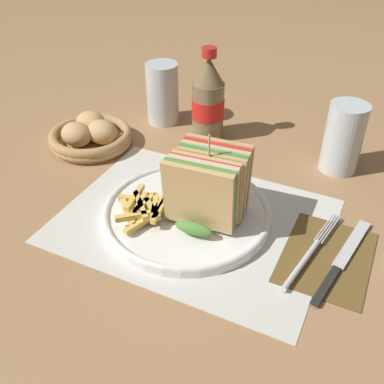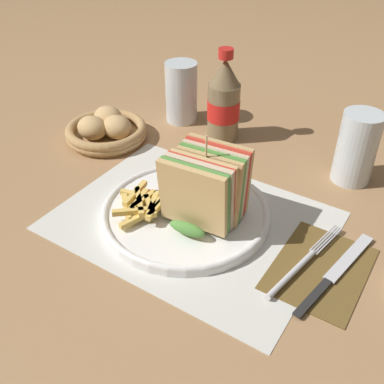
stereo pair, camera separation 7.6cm
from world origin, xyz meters
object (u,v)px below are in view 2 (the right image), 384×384
at_px(club_sandwich, 205,187).
at_px(coke_bottle_near, 224,102).
at_px(plate_main, 186,212).
at_px(knife, 335,273).
at_px(bread_basket, 106,130).
at_px(fork, 299,266).
at_px(glass_near, 357,148).
at_px(glass_far, 181,96).

xyz_separation_m(club_sandwich, coke_bottle_near, (-0.12, 0.27, 0.01)).
bearing_deg(plate_main, club_sandwich, 3.18).
relative_size(plate_main, knife, 1.35).
bearing_deg(coke_bottle_near, club_sandwich, -66.03).
bearing_deg(coke_bottle_near, knife, -38.36).
xyz_separation_m(knife, bread_basket, (-0.55, 0.13, 0.02)).
xyz_separation_m(plate_main, bread_basket, (-0.29, 0.13, 0.01)).
distance_m(fork, glass_near, 0.28).
xyz_separation_m(plate_main, coke_bottle_near, (-0.08, 0.27, 0.07)).
relative_size(knife, coke_bottle_near, 1.08).
bearing_deg(plate_main, fork, -3.66).
relative_size(plate_main, fork, 1.44).
xyz_separation_m(club_sandwich, glass_near, (0.16, 0.26, -0.01)).
height_order(club_sandwich, coke_bottle_near, coke_bottle_near).
distance_m(plate_main, bread_basket, 0.32).
xyz_separation_m(club_sandwich, bread_basket, (-0.33, 0.13, -0.05)).
relative_size(club_sandwich, glass_near, 1.09).
bearing_deg(glass_far, plate_main, -55.06).
distance_m(knife, glass_near, 0.28).
bearing_deg(coke_bottle_near, fork, -44.33).
relative_size(plate_main, coke_bottle_near, 1.45).
distance_m(glass_near, bread_basket, 0.51).
bearing_deg(club_sandwich, knife, 0.27).
height_order(plate_main, coke_bottle_near, coke_bottle_near).
distance_m(plate_main, coke_bottle_near, 0.30).
relative_size(plate_main, club_sandwich, 1.92).
xyz_separation_m(glass_near, bread_basket, (-0.49, -0.13, -0.05)).
height_order(glass_near, bread_basket, glass_near).
bearing_deg(bread_basket, coke_bottle_near, 34.90).
height_order(knife, coke_bottle_near, coke_bottle_near).
bearing_deg(fork, coke_bottle_near, 145.61).
relative_size(fork, coke_bottle_near, 1.01).
height_order(fork, knife, fork).
height_order(fork, coke_bottle_near, coke_bottle_near).
distance_m(coke_bottle_near, glass_far, 0.13).
distance_m(coke_bottle_near, glass_near, 0.29).
relative_size(knife, bread_basket, 1.21).
relative_size(fork, glass_near, 1.45).
relative_size(club_sandwich, fork, 0.75).
distance_m(knife, coke_bottle_near, 0.44).
height_order(club_sandwich, glass_far, club_sandwich).
bearing_deg(glass_far, knife, -32.20).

